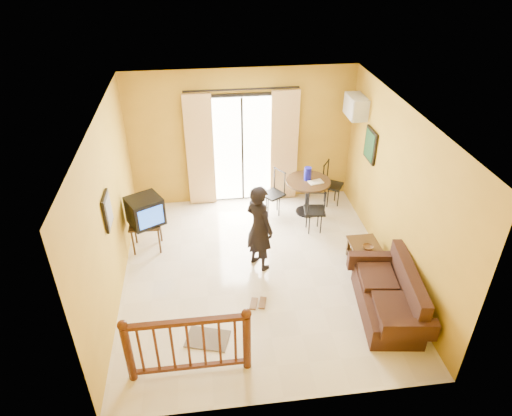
{
  "coord_description": "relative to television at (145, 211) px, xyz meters",
  "views": [
    {
      "loc": [
        -0.8,
        -5.95,
        5.07
      ],
      "look_at": [
        -0.01,
        0.2,
        1.17
      ],
      "focal_mm": 32.0,
      "sensor_mm": 36.0,
      "label": 1
    }
  ],
  "objects": [
    {
      "name": "balcony_door",
      "position": [
        1.87,
        1.49,
        0.39
      ],
      "size": [
        2.25,
        0.14,
        2.46
      ],
      "color": "black",
      "rests_on": "ground"
    },
    {
      "name": "dining_table",
      "position": [
        3.1,
        0.82,
        -0.21
      ],
      "size": [
        0.89,
        0.89,
        0.74
      ],
      "color": "black",
      "rests_on": "ground"
    },
    {
      "name": "water_jug",
      "position": [
        3.09,
        0.86,
        0.07
      ],
      "size": [
        0.14,
        0.14,
        0.27
      ],
      "primitive_type": "cylinder",
      "color": "#1212AB",
      "rests_on": "dining_table"
    },
    {
      "name": "television",
      "position": [
        0.0,
        0.0,
        0.0
      ],
      "size": [
        0.73,
        0.7,
        0.5
      ],
      "rotation": [
        0.0,
        0.0,
        0.49
      ],
      "color": "black",
      "rests_on": "tv_table"
    },
    {
      "name": "tv_table",
      "position": [
        -0.03,
        0.0,
        -0.33
      ],
      "size": [
        0.55,
        0.46,
        0.55
      ],
      "color": "black",
      "rests_on": "ground"
    },
    {
      "name": "room_shell",
      "position": [
        1.87,
        -0.94,
        0.9
      ],
      "size": [
        5.0,
        5.0,
        5.0
      ],
      "color": "white",
      "rests_on": "ground"
    },
    {
      "name": "bowl",
      "position": [
        3.72,
        -1.04,
        -0.38
      ],
      "size": [
        0.21,
        0.21,
        0.06
      ],
      "primitive_type": "imported",
      "rotation": [
        0.0,
        0.0,
        -0.15
      ],
      "color": "brown",
      "rests_on": "coffee_table"
    },
    {
      "name": "stair_balustrade",
      "position": [
        0.72,
        -2.84,
        -0.24
      ],
      "size": [
        1.63,
        0.13,
        1.04
      ],
      "color": "#471E0F",
      "rests_on": "ground"
    },
    {
      "name": "botanical_print",
      "position": [
        4.08,
        0.36,
        0.85
      ],
      "size": [
        0.05,
        0.5,
        0.6
      ],
      "color": "black",
      "rests_on": "room_shell"
    },
    {
      "name": "serving_tray",
      "position": [
        3.23,
        0.72,
        -0.05
      ],
      "size": [
        0.31,
        0.24,
        0.02
      ],
      "primitive_type": "cube",
      "rotation": [
        0.0,
        0.0,
        0.22
      ],
      "color": "beige",
      "rests_on": "dining_table"
    },
    {
      "name": "coffee_table",
      "position": [
        3.72,
        -1.06,
        -0.54
      ],
      "size": [
        0.49,
        0.89,
        0.39
      ],
      "color": "black",
      "rests_on": "ground"
    },
    {
      "name": "sofa",
      "position": [
        3.72,
        -2.11,
        -0.5
      ],
      "size": [
        0.96,
        1.75,
        0.79
      ],
      "rotation": [
        0.0,
        0.0,
        -0.13
      ],
      "color": "#321A13",
      "rests_on": "ground"
    },
    {
      "name": "dining_chairs",
      "position": [
        3.06,
        0.7,
        -0.8
      ],
      "size": [
        1.84,
        1.41,
        0.95
      ],
      "color": "black",
      "rests_on": "ground"
    },
    {
      "name": "standing_person",
      "position": [
        1.91,
        -0.74,
        -0.02
      ],
      "size": [
        0.64,
        0.68,
        1.56
      ],
      "primitive_type": "imported",
      "rotation": [
        0.0,
        0.0,
        2.19
      ],
      "color": "black",
      "rests_on": "ground"
    },
    {
      "name": "doormat",
      "position": [
        0.96,
        -2.31,
        -0.79
      ],
      "size": [
        0.69,
        0.56,
        0.02
      ],
      "primitive_type": "cube",
      "rotation": [
        0.0,
        0.0,
        -0.3
      ],
      "color": "#5F564C",
      "rests_on": "ground"
    },
    {
      "name": "sandals",
      "position": [
        1.77,
        -1.7,
        -0.79
      ],
      "size": [
        0.3,
        0.27,
        0.03
      ],
      "color": "brown",
      "rests_on": "ground"
    },
    {
      "name": "air_conditioner",
      "position": [
        3.96,
        1.01,
        1.35
      ],
      "size": [
        0.31,
        0.6,
        0.4
      ],
      "color": "silver",
      "rests_on": "room_shell"
    },
    {
      "name": "picture_left",
      "position": [
        -0.35,
        -1.14,
        0.75
      ],
      "size": [
        0.05,
        0.42,
        0.52
      ],
      "color": "black",
      "rests_on": "room_shell"
    },
    {
      "name": "ground",
      "position": [
        1.87,
        -0.94,
        -0.8
      ],
      "size": [
        5.0,
        5.0,
        0.0
      ],
      "primitive_type": "plane",
      "color": "beige",
      "rests_on": "ground"
    }
  ]
}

